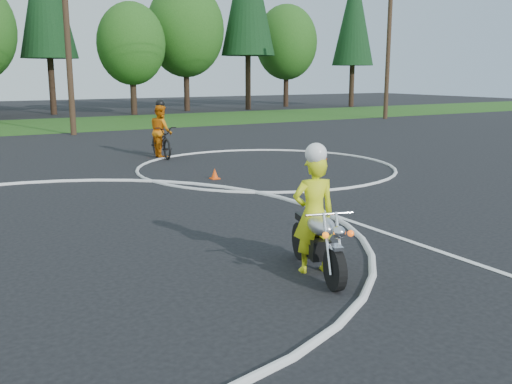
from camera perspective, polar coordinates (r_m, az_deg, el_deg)
ground at (r=7.87m, az=-19.53°, el=-10.62°), size 120.00×120.00×0.00m
course_markings at (r=12.39m, az=-13.53°, el=-2.09°), size 19.05×19.05×0.12m
primary_motorcycle at (r=8.40m, az=6.24°, el=-4.89°), size 0.88×1.95×1.05m
rider_primary_grp at (r=8.40m, az=5.79°, el=-1.86°), size 0.73×0.58×1.94m
rider_second_grp at (r=20.45m, az=-9.44°, el=5.46°), size 0.88×2.16×2.03m
traffic_cones at (r=10.82m, az=-4.78°, el=-3.11°), size 18.59×13.04×0.30m
treeline at (r=44.92m, az=-9.60°, el=16.35°), size 38.20×8.10×14.52m
utility_poles at (r=28.98m, az=-18.42°, el=15.72°), size 41.60×1.12×10.00m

